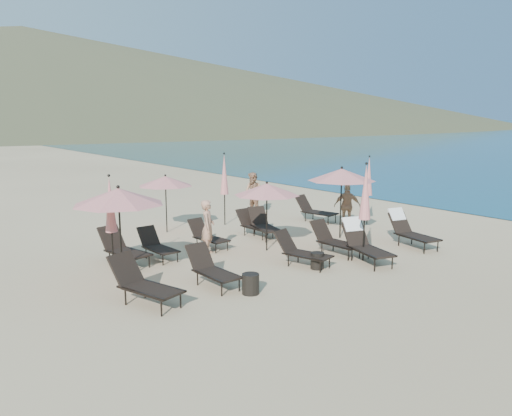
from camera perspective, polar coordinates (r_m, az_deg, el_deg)
ground at (r=14.53m, az=8.72°, el=-6.18°), size 800.00×800.00×0.00m
volcanic_headland at (r=323.53m, az=-22.91°, el=13.33°), size 690.00×690.00×55.00m
lounger_0 at (r=11.41m, az=-12.76°, el=-8.32°), size 1.20×1.93×1.04m
lounger_1 at (r=12.37m, az=-5.09°, el=-6.88°), size 0.70×1.67×0.94m
lounger_2 at (r=14.00m, az=5.16°, el=-4.86°), size 1.05×1.74×0.94m
lounger_3 at (r=14.69m, az=12.24°, el=-3.85°), size 1.15×1.99×1.17m
lounger_4 at (r=15.34m, az=8.91°, el=-3.58°), size 0.72×1.69×0.96m
lounger_5 at (r=16.80m, az=17.15°, el=-2.37°), size 0.98×1.92×1.14m
lounger_6 at (r=14.58m, az=-14.96°, el=-4.43°), size 1.01×1.85×1.01m
lounger_7 at (r=14.93m, az=-11.25°, el=-4.18°), size 0.69×1.57×0.88m
lounger_8 at (r=15.95m, az=-5.59°, el=-3.12°), size 0.75×1.57×0.87m
lounger_9 at (r=17.32m, az=0.89°, el=-1.86°), size 1.03×1.79×0.97m
lounger_10 at (r=17.52m, az=-0.24°, el=-1.86°), size 0.69×1.57×0.88m
lounger_11 at (r=20.14m, az=6.73°, el=-0.20°), size 1.01×1.83×1.00m
umbrella_open_0 at (r=12.78m, az=-15.44°, el=1.27°), size 2.27×2.27×2.45m
umbrella_open_1 at (r=15.27m, az=1.25°, el=2.13°), size 2.03×2.03×2.18m
umbrella_open_2 at (r=17.16m, az=9.76°, el=3.76°), size 2.30×2.30×2.48m
umbrella_open_3 at (r=18.11m, az=-10.31°, el=3.04°), size 1.96×1.96×2.11m
umbrella_closed_0 at (r=14.47m, az=12.39°, el=1.71°), size 0.33×0.33×2.86m
umbrella_closed_1 at (r=19.66m, az=12.76°, el=3.51°), size 0.31×0.31×2.69m
umbrella_closed_2 at (r=13.48m, az=-16.32°, el=0.32°), size 0.31×0.31×2.66m
umbrella_closed_3 at (r=19.14m, az=-3.64°, el=3.81°), size 0.33×0.33×2.80m
side_table_0 at (r=11.82m, az=-0.62°, el=-8.66°), size 0.41×0.41×0.49m
side_table_1 at (r=13.82m, az=7.02°, el=-5.99°), size 0.37×0.37×0.46m
beachgoer_a at (r=15.11m, az=-5.53°, el=-2.20°), size 0.69×0.72×1.67m
beachgoer_b at (r=21.31m, az=-0.33°, el=1.66°), size 0.79×0.96×1.82m
beachgoer_c at (r=19.03m, az=10.39°, el=0.23°), size 0.96×0.99×1.67m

